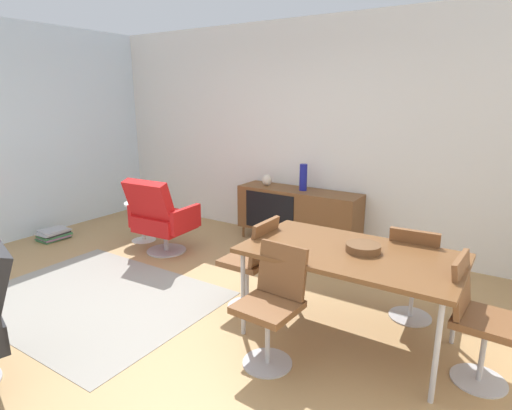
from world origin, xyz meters
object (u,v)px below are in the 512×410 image
at_px(sideboard, 298,211).
at_px(dining_chair_front_left, 273,301).
at_px(lounge_chair_red, 161,216).
at_px(magazine_stack, 54,234).
at_px(dining_chair_back_right, 414,270).
at_px(dining_table, 350,256).
at_px(dining_chair_far_end, 477,316).
at_px(wooden_bowl_on_table, 363,248).
at_px(vase_sculptural_dark, 303,177).
at_px(fruit_bowl, 141,200).
at_px(vase_cobalt, 267,180).
at_px(dining_chair_near_window, 253,260).
at_px(side_table_round, 142,217).

relative_size(sideboard, dining_chair_front_left, 1.87).
height_order(sideboard, lounge_chair_red, lounge_chair_red).
height_order(sideboard, magazine_stack, sideboard).
xyz_separation_m(sideboard, dining_chair_back_right, (1.71, -1.19, 0.03)).
bearing_deg(lounge_chair_red, dining_table, -12.02).
distance_m(dining_table, dining_chair_far_end, 0.92).
relative_size(dining_chair_back_right, magazine_stack, 2.12).
xyz_separation_m(dining_table, wooden_bowl_on_table, (0.08, 0.04, 0.07)).
xyz_separation_m(sideboard, dining_chair_far_end, (2.24, -1.75, 0.03)).
height_order(vase_sculptural_dark, dining_chair_front_left, vase_sculptural_dark).
bearing_deg(dining_chair_front_left, fruit_bowl, 154.89).
height_order(wooden_bowl_on_table, dining_chair_front_left, dining_chair_front_left).
distance_m(vase_sculptural_dark, dining_chair_far_end, 2.83).
xyz_separation_m(dining_chair_back_right, magazine_stack, (-4.53, -0.45, -0.40)).
xyz_separation_m(vase_cobalt, dining_chair_far_end, (2.72, -1.75, -0.32)).
xyz_separation_m(dining_chair_front_left, dining_chair_far_end, (1.24, 0.56, 0.00)).
height_order(wooden_bowl_on_table, dining_chair_near_window, dining_chair_near_window).
bearing_deg(lounge_chair_red, dining_chair_back_right, 0.17).
height_order(vase_sculptural_dark, dining_chair_far_end, vase_sculptural_dark).
bearing_deg(dining_chair_far_end, side_table_round, 169.49).
xyz_separation_m(sideboard, magazine_stack, (-2.82, -1.64, -0.37)).
height_order(vase_cobalt, dining_chair_front_left, vase_cobalt).
relative_size(vase_cobalt, lounge_chair_red, 0.16).
xyz_separation_m(dining_chair_far_end, side_table_round, (-4.03, 0.75, -0.15)).
height_order(wooden_bowl_on_table, lounge_chair_red, lounge_chair_red).
distance_m(sideboard, dining_chair_far_end, 2.85).
bearing_deg(wooden_bowl_on_table, sideboard, 129.95).
distance_m(dining_table, side_table_round, 3.25).
xyz_separation_m(dining_chair_near_window, lounge_chair_red, (-1.70, 0.55, -0.00)).
xyz_separation_m(wooden_bowl_on_table, dining_chair_back_right, (0.27, 0.52, -0.30)).
relative_size(wooden_bowl_on_table, dining_chair_front_left, 0.30).
bearing_deg(vase_sculptural_dark, fruit_bowl, -151.44).
bearing_deg(dining_chair_near_window, vase_sculptural_dark, 103.01).
bearing_deg(sideboard, dining_chair_front_left, -66.45).
height_order(sideboard, side_table_round, sideboard).
relative_size(side_table_round, magazine_stack, 1.29).
bearing_deg(wooden_bowl_on_table, dining_chair_front_left, -125.71).
distance_m(sideboard, dining_chair_front_left, 2.52).
distance_m(dining_chair_far_end, lounge_chair_red, 3.52).
xyz_separation_m(wooden_bowl_on_table, dining_chair_near_window, (-0.97, -0.04, -0.30)).
bearing_deg(lounge_chair_red, dining_chair_near_window, -17.97).
height_order(dining_chair_front_left, side_table_round, dining_chair_front_left).
height_order(vase_cobalt, dining_chair_far_end, vase_cobalt).
relative_size(dining_table, lounge_chair_red, 1.69).
relative_size(dining_chair_front_left, side_table_round, 1.65).
bearing_deg(dining_chair_back_right, dining_chair_far_end, -46.07).
xyz_separation_m(dining_table, dining_chair_near_window, (-0.89, 0.00, -0.23)).
bearing_deg(dining_table, dining_chair_far_end, 0.23).
bearing_deg(dining_chair_near_window, side_table_round, 161.56).
distance_m(lounge_chair_red, side_table_round, 0.61).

